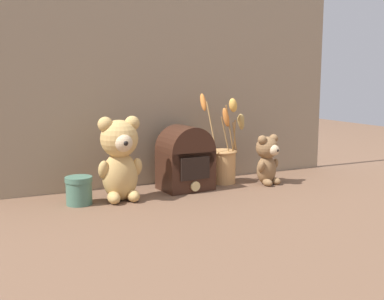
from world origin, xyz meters
name	(u,v)px	position (x,y,z in m)	size (l,w,h in m)	color
ground_plane	(195,192)	(0.00, 0.00, 0.00)	(4.00, 4.00, 0.00)	brown
backdrop_wall	(173,78)	(0.00, 0.17, 0.34)	(1.21, 0.02, 0.69)	gray
teddy_bear_large	(120,157)	(-0.23, 0.00, 0.13)	(0.13, 0.12, 0.24)	tan
teddy_bear_medium	(268,159)	(0.26, -0.01, 0.09)	(0.09, 0.08, 0.16)	olive
flower_vase	(224,159)	(0.14, 0.07, 0.08)	(0.15, 0.11, 0.30)	tan
vintage_radio	(185,159)	(-0.01, 0.05, 0.10)	(0.16, 0.13, 0.20)	#381E14
decorative_tin_tall	(79,190)	(-0.35, 0.01, 0.04)	(0.08, 0.08, 0.08)	#47705B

